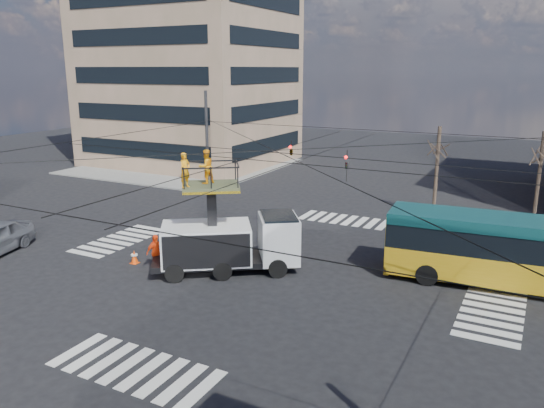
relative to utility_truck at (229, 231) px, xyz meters
The scene contains 12 objects.
ground 2.94m from the utility_truck, 30.29° to the left, with size 120.00×120.00×0.00m, color black.
sidewalk_nw 29.29m from the utility_truck, 130.90° to the left, with size 18.00×18.00×0.12m, color slate.
crosswalks 2.94m from the utility_truck, 30.29° to the left, with size 22.40×22.40×0.02m, color silver, non-canonical shape.
building_tower 34.67m from the utility_truck, 128.74° to the left, with size 18.06×16.06×30.00m.
overhead_network 3.27m from the utility_truck, 39.78° to the left, with size 24.24×24.24×8.00m.
tree_a 16.34m from the utility_truck, 64.80° to the left, with size 2.00×2.00×6.00m.
tree_b 19.63m from the utility_truck, 48.59° to the left, with size 2.00×2.00×6.00m.
utility_truck is the anchor object (origin of this frame).
city_bus 13.96m from the utility_truck, 17.32° to the left, with size 13.20×3.66×3.20m.
traffic_cone 5.28m from the utility_truck, 163.88° to the right, with size 0.36×0.36×0.70m, color #EF460A.
worker_ground 3.82m from the utility_truck, 155.63° to the right, with size 1.03×0.43×1.76m, color #FF4310.
flagger 8.72m from the utility_truck, 24.08° to the left, with size 1.31×0.75×2.03m, color #FFA110.
Camera 1 is at (11.17, -21.71, 9.57)m, focal length 35.00 mm.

